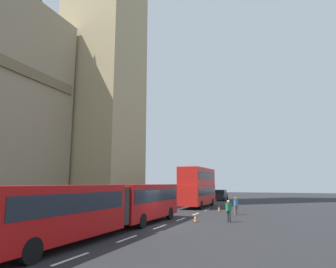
{
  "coord_description": "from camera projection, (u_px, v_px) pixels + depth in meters",
  "views": [
    {
      "loc": [
        -19.69,
        -8.08,
        3.01
      ],
      "look_at": [
        6.55,
        2.08,
        7.78
      ],
      "focal_mm": 31.01,
      "sensor_mm": 36.0,
      "label": 1
    }
  ],
  "objects": [
    {
      "name": "traffic_cone_west",
      "position": [
        195.0,
        218.0,
        22.73
      ],
      "size": [
        0.36,
        0.36,
        0.58
      ],
      "color": "black",
      "rests_on": "ground_plane"
    },
    {
      "name": "double_decker_bus",
      "position": [
        198.0,
        185.0,
        37.2
      ],
      "size": [
        9.34,
        2.54,
        4.9
      ],
      "color": "red",
      "rests_on": "ground_plane"
    },
    {
      "name": "ground_plane",
      "position": [
        162.0,
        226.0,
        20.48
      ],
      "size": [
        160.0,
        160.0,
        0.0
      ],
      "primitive_type": "plane",
      "color": "#262628"
    },
    {
      "name": "pedestrian_by_kerb",
      "position": [
        236.0,
        205.0,
        27.78
      ],
      "size": [
        0.47,
        0.42,
        1.69
      ],
      "color": "#726651",
      "rests_on": "ground_plane"
    },
    {
      "name": "articulated_bus",
      "position": [
        111.0,
        203.0,
        18.15
      ],
      "size": [
        17.89,
        2.54,
        2.9
      ],
      "color": "#B20F0F",
      "rests_on": "ground_plane"
    },
    {
      "name": "pedestrian_near_cones",
      "position": [
        229.0,
        210.0,
        22.68
      ],
      "size": [
        0.46,
        0.43,
        1.69
      ],
      "color": "#333333",
      "rests_on": "ground_plane"
    },
    {
      "name": "sedan_lead",
      "position": [
        221.0,
        195.0,
        50.99
      ],
      "size": [
        4.4,
        1.86,
        1.85
      ],
      "color": "black",
      "rests_on": "ground_plane"
    },
    {
      "name": "traffic_cone_middle",
      "position": [
        219.0,
        209.0,
        31.18
      ],
      "size": [
        0.36,
        0.36,
        0.58
      ],
      "color": "black",
      "rests_on": "ground_plane"
    },
    {
      "name": "lane_centre_marking",
      "position": [
        160.0,
        227.0,
        20.11
      ],
      "size": [
        29.8,
        0.16,
        0.01
      ],
      "color": "silver",
      "rests_on": "ground_plane"
    }
  ]
}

